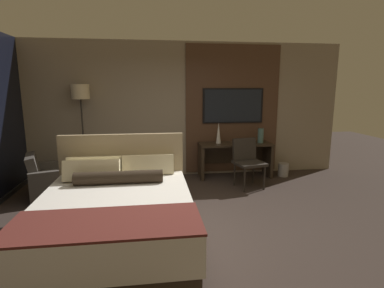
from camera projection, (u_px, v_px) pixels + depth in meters
name	position (u px, v px, depth m)	size (l,w,h in m)	color
ground_plane	(191.00, 229.00, 4.02)	(16.00, 16.00, 0.00)	#332823
wall_back_tv_panel	(182.00, 110.00, 6.30)	(7.20, 0.09, 2.80)	gray
bed	(116.00, 215.00, 3.60)	(1.80, 2.17, 1.20)	#33281E
desk	(235.00, 154.00, 6.33)	(1.52, 0.54, 0.72)	#2D2319
tv	(233.00, 106.00, 6.36)	(1.31, 0.04, 0.73)	black
desk_chair	(247.00, 158.00, 5.67)	(0.60, 0.60, 0.92)	#28231E
armchair_by_window	(54.00, 181.00, 5.25)	(1.03, 1.06, 0.76)	#47423D
floor_lamp	(81.00, 100.00, 5.75)	(0.34, 0.34, 1.93)	#282623
vase_tall	(219.00, 133.00, 6.21)	(0.10, 0.10, 0.44)	silver
vase_short	(261.00, 136.00, 6.29)	(0.12, 0.12, 0.30)	#4C706B
book	(245.00, 143.00, 6.26)	(0.24, 0.18, 0.03)	#332D28
waste_bin	(283.00, 170.00, 6.40)	(0.22, 0.22, 0.28)	gray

